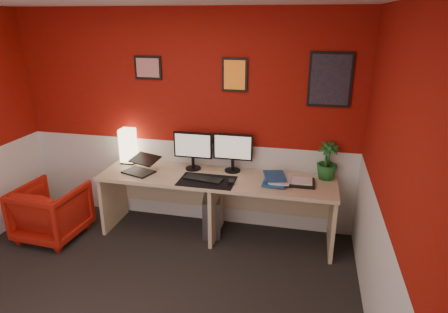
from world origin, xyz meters
The scene contains 23 objects.
ground centered at (0.00, 0.00, 0.00)m, with size 4.00×3.50×0.01m, color black.
wall_back centered at (0.00, 1.75, 1.25)m, with size 4.00×0.01×2.50m, color #951006.
wall_right centered at (2.00, 0.00, 1.25)m, with size 0.01×3.50×2.50m, color #951006.
wainscot_back centered at (0.00, 1.75, 0.50)m, with size 4.00×0.01×1.00m, color silver.
wainscot_right centered at (2.00, 0.00, 0.50)m, with size 0.01×3.50×1.00m, color silver.
desk centered at (0.46, 1.41, 0.36)m, with size 2.60×0.65×0.73m, color #D0B485.
shoji_lamp centered at (-0.66, 1.61, 0.93)m, with size 0.16×0.16×0.40m, color #FFE5B2.
laptop centered at (-0.42, 1.33, 0.84)m, with size 0.33×0.23×0.22m, color black.
monitor_left centered at (0.15, 1.58, 1.02)m, with size 0.45×0.06×0.58m, color black.
monitor_right centered at (0.61, 1.62, 1.02)m, with size 0.45×0.06×0.58m, color black.
desk_mat centered at (0.40, 1.27, 0.73)m, with size 0.60×0.38×0.01m, color black.
keyboard centered at (0.35, 1.29, 0.74)m, with size 0.42×0.14×0.02m, color black.
mouse centered at (0.67, 1.27, 0.75)m, with size 0.06×0.10×0.03m, color black.
book_bottom centered at (0.99, 1.39, 0.75)m, with size 0.24×0.32×0.03m, color navy.
book_middle centered at (1.06, 1.40, 0.77)m, with size 0.22×0.29×0.02m, color silver.
book_top centered at (1.00, 1.39, 0.79)m, with size 0.22×0.29×0.03m, color navy.
zen_tray centered at (1.35, 1.42, 0.74)m, with size 0.35×0.25×0.03m, color black.
potted_plant centered at (1.64, 1.63, 0.93)m, with size 0.23×0.23×0.41m, color #19591E.
pc_tower centered at (0.39, 1.50, 0.23)m, with size 0.20×0.45×0.45m, color #99999E.
armchair centered at (-1.35, 0.98, 0.31)m, with size 0.67×0.69×0.62m, color #A81D11.
art_left centered at (-0.40, 1.74, 1.85)m, with size 0.32×0.02×0.26m, color red.
art_center centered at (0.60, 1.74, 1.80)m, with size 0.28×0.02×0.36m, color orange.
art_right centered at (1.60, 1.74, 1.78)m, with size 0.44×0.02×0.56m, color black.
Camera 1 is at (1.42, -2.39, 2.37)m, focal length 30.92 mm.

